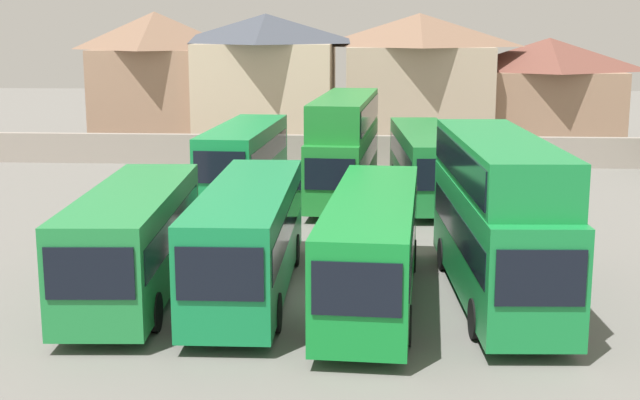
% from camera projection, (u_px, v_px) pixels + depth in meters
% --- Properties ---
extents(ground, '(140.00, 140.00, 0.00)m').
position_uv_depth(ground, '(339.00, 190.00, 44.68)').
color(ground, slate).
extents(depot_boundary_wall, '(56.00, 0.50, 1.80)m').
position_uv_depth(depot_boundary_wall, '(345.00, 150.00, 52.29)').
color(depot_boundary_wall, gray).
rests_on(depot_boundary_wall, ground).
extents(bus_1, '(3.18, 10.37, 3.35)m').
position_uv_depth(bus_1, '(134.00, 236.00, 26.78)').
color(bus_1, '#20813C').
rests_on(bus_1, ground).
extents(bus_2, '(2.73, 11.12, 3.41)m').
position_uv_depth(bus_2, '(249.00, 234.00, 27.02)').
color(bus_2, '#137F41').
rests_on(bus_2, ground).
extents(bus_3, '(3.11, 11.68, 3.29)m').
position_uv_depth(bus_3, '(372.00, 242.00, 26.22)').
color(bus_3, '#138530').
rests_on(bus_3, ground).
extents(bus_4, '(3.10, 11.04, 4.97)m').
position_uv_depth(bus_4, '(498.00, 210.00, 26.36)').
color(bus_4, '#17813A').
rests_on(bus_4, ground).
extents(bus_5, '(3.08, 11.03, 3.46)m').
position_uv_depth(bus_5, '(245.00, 156.00, 42.78)').
color(bus_5, '#148740').
rests_on(bus_5, ground).
extents(bus_6, '(3.16, 11.70, 4.94)m').
position_uv_depth(bus_6, '(345.00, 142.00, 41.88)').
color(bus_6, '#1F7E2E').
rests_on(bus_6, ground).
extents(bus_7, '(3.25, 12.05, 3.34)m').
position_uv_depth(bus_7, '(426.00, 160.00, 41.93)').
color(bus_7, '#1D7A34').
rests_on(bus_7, ground).
extents(house_terrace_left, '(8.34, 6.74, 9.15)m').
position_uv_depth(house_terrace_left, '(156.00, 78.00, 60.03)').
color(house_terrace_left, '#9E7A60').
rests_on(house_terrace_left, ground).
extents(house_terrace_centre, '(9.42, 7.74, 9.00)m').
position_uv_depth(house_terrace_centre, '(266.00, 80.00, 59.04)').
color(house_terrace_centre, '#C6B293').
rests_on(house_terrace_centre, ground).
extents(house_terrace_right, '(9.98, 7.12, 9.03)m').
position_uv_depth(house_terrace_right, '(419.00, 80.00, 58.85)').
color(house_terrace_right, tan).
rests_on(house_terrace_right, ground).
extents(house_terrace_far_right, '(9.88, 6.43, 7.41)m').
position_uv_depth(house_terrace_far_right, '(547.00, 92.00, 59.35)').
color(house_terrace_far_right, '#9E7A60').
rests_on(house_terrace_far_right, ground).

